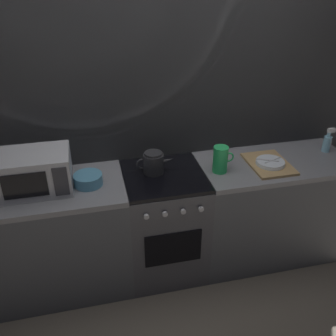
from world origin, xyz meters
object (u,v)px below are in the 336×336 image
object	(u,v)px
stove_unit	(164,223)
kettle	(154,163)
mixing_bowl	(88,180)
dish_pile	(269,163)
spray_bottle	(327,142)
pitcher	(221,159)
microwave	(36,172)

from	to	relation	value
stove_unit	kettle	xyz separation A→B (m)	(-0.07, 0.05, 0.53)
mixing_bowl	dish_pile	world-z (taller)	mixing_bowl
stove_unit	spray_bottle	distance (m)	1.48
pitcher	dish_pile	distance (m)	0.41
kettle	dish_pile	world-z (taller)	kettle
kettle	dish_pile	size ratio (longest dim) A/B	0.71
stove_unit	pitcher	world-z (taller)	pitcher
spray_bottle	kettle	bearing A→B (deg)	-179.13
microwave	mixing_bowl	distance (m)	0.35
microwave	spray_bottle	xyz separation A→B (m)	(2.26, 0.06, -0.06)
stove_unit	microwave	xyz separation A→B (m)	(-0.88, 0.01, 0.59)
stove_unit	kettle	world-z (taller)	kettle
kettle	microwave	bearing A→B (deg)	-177.28
microwave	mixing_bowl	world-z (taller)	microwave
dish_pile	kettle	bearing A→B (deg)	173.74
pitcher	dish_pile	xyz separation A→B (m)	(0.40, -0.00, -0.08)
kettle	dish_pile	xyz separation A→B (m)	(0.88, -0.10, -0.06)
kettle	mixing_bowl	xyz separation A→B (m)	(-0.48, -0.06, -0.04)
mixing_bowl	spray_bottle	world-z (taller)	spray_bottle
mixing_bowl	pitcher	world-z (taller)	pitcher
stove_unit	dish_pile	world-z (taller)	dish_pile
mixing_bowl	microwave	bearing A→B (deg)	176.15
mixing_bowl	spray_bottle	xyz separation A→B (m)	(1.92, 0.08, 0.04)
pitcher	spray_bottle	size ratio (longest dim) A/B	0.99
microwave	pitcher	bearing A→B (deg)	-2.44
mixing_bowl	dish_pile	bearing A→B (deg)	-1.50
microwave	pitcher	world-z (taller)	microwave
mixing_bowl	dish_pile	distance (m)	1.36
mixing_bowl	pitcher	bearing A→B (deg)	-1.94
stove_unit	mixing_bowl	bearing A→B (deg)	-178.50
mixing_bowl	dish_pile	xyz separation A→B (m)	(1.36, -0.04, -0.02)
stove_unit	kettle	bearing A→B (deg)	144.96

